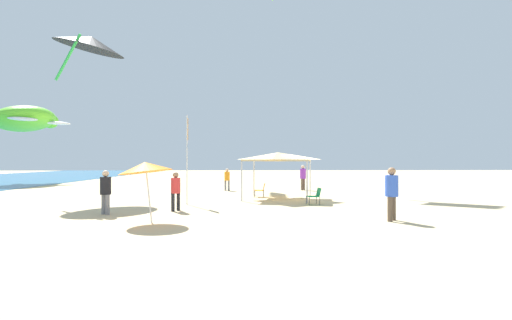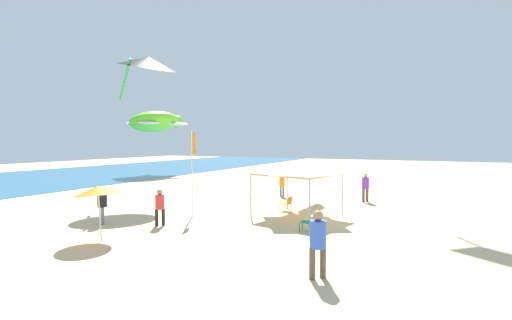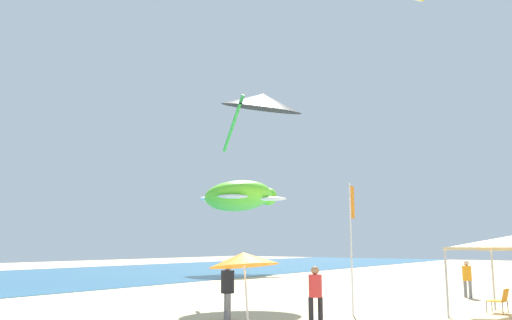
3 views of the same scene
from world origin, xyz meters
The scene contains 9 objects.
ocean_strip centered at (0.00, 31.62, 0.01)m, with size 120.00×22.31×0.02m, color #28668E.
beach_umbrella centered at (-7.74, 6.75, 1.92)m, with size 1.87×1.87×2.24m.
folding_chair_left_of_tent centered at (0.74, 2.29, 0.47)m, with size 0.60×0.68×0.82m.
banner_flag centered at (-2.60, 6.11, 2.61)m, with size 0.36×0.06×4.36m.
person_kite_handler centered at (-4.88, 6.24, 0.97)m, with size 0.39×0.39×1.66m.
person_watching_sky centered at (5.42, 4.49, 0.93)m, with size 0.38×0.39×1.59m.
person_by_tent centered at (-5.82, 8.83, 1.03)m, with size 0.42×0.42×1.76m.
kite_turtle_lime centered at (14.50, 24.01, 6.11)m, with size 7.45×6.74×3.21m.
kite_delta_black centered at (0.98, 12.28, 9.06)m, with size 5.10×5.13×3.32m.
Camera 3 is at (-18.63, -1.52, 2.32)m, focal length 36.22 mm.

